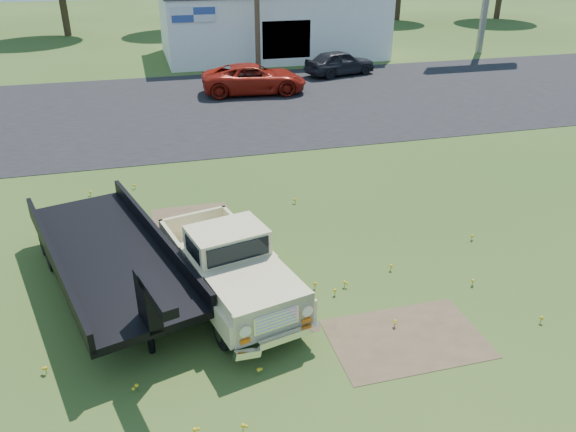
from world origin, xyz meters
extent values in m
plane|color=#2B4A17|center=(0.00, 0.00, 0.00)|extent=(140.00, 140.00, 0.00)
cube|color=black|center=(0.00, 15.00, 0.00)|extent=(90.00, 14.00, 0.02)
cube|color=brown|center=(1.50, -3.00, 0.00)|extent=(3.00, 2.00, 0.01)
cube|color=brown|center=(-2.00, 3.50, 0.00)|extent=(2.20, 1.60, 0.01)
cube|color=white|center=(6.00, 27.00, 2.00)|extent=(14.00, 8.00, 4.00)
cube|color=black|center=(6.00, 23.05, 1.60)|extent=(3.00, 0.10, 2.20)
cube|color=silver|center=(0.50, 22.95, 3.20)|extent=(2.50, 0.08, 0.80)
cylinder|color=#3A2A1A|center=(-8.00, 39.50, 1.98)|extent=(0.56, 0.56, 3.96)
cylinder|color=#3A2A1A|center=(2.00, 40.50, 1.89)|extent=(0.56, 0.56, 3.78)
cylinder|color=#3A2A1A|center=(12.00, 39.00, 1.71)|extent=(0.56, 0.56, 3.42)
cylinder|color=#3A2A1A|center=(22.00, 41.50, 1.80)|extent=(0.56, 0.56, 3.60)
imported|color=maroon|center=(2.69, 16.96, 0.73)|extent=(5.42, 2.87, 1.45)
imported|color=black|center=(8.32, 19.85, 0.70)|extent=(4.41, 2.60, 1.41)
camera|label=1|loc=(-3.07, -10.94, 7.09)|focal=35.00mm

